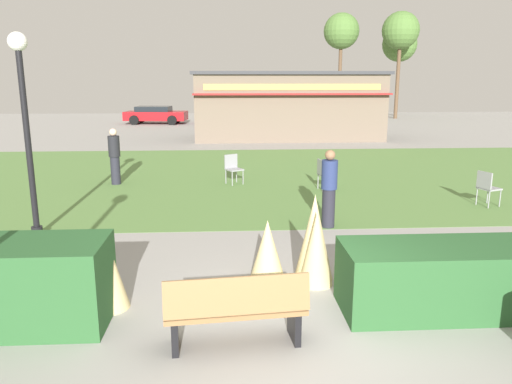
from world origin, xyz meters
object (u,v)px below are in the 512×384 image
Objects in this scene: person_standing at (115,156)px; food_kiosk at (287,105)px; cafe_chair_west at (233,167)px; tree_right_bg at (401,31)px; tree_center_bg at (400,45)px; parked_car_west_slot at (155,114)px; parked_car_east_slot at (310,114)px; cafe_chair_center at (487,186)px; cafe_chair_east at (324,172)px; tree_left_bg at (341,32)px; lamppost_mid at (25,111)px; person_strolling at (329,188)px; parked_car_center_slot at (232,114)px; park_bench at (236,310)px.

food_kiosk is at bearing -28.48° from person_standing.
cafe_chair_west is 0.11× the size of tree_right_bg.
parked_car_west_slot is at bearing -161.87° from tree_center_bg.
parked_car_west_slot is 20.78m from tree_center_bg.
cafe_chair_center is at bearing -88.64° from parked_car_east_slot.
tree_left_bg is at bearing 76.59° from cafe_chair_east.
lamppost_mid is at bearing -113.50° from food_kiosk.
lamppost_mid is 27.14m from parked_car_east_slot.
person_strolling reaches higher than cafe_chair_east.
lamppost_mid reaches higher than parked_car_west_slot.
parked_car_center_slot and parked_car_east_slot have the same top height.
park_bench is 0.24× the size of tree_center_bg.
person_standing is 0.24× the size of tree_center_bg.
tree_left_bg is at bearing -24.37° from person_standing.
food_kiosk is 11.04× the size of cafe_chair_center.
tree_right_bg reaches higher than parked_car_west_slot.
tree_right_bg is at bearing 25.03° from parked_car_east_slot.
cafe_chair_east and cafe_chair_center have the same top height.
parked_car_center_slot is 1.00× the size of parked_car_east_slot.
parked_car_center_slot is at bearing 89.43° from park_bench.
tree_left_bg is at bearing -18.68° from person_strolling.
tree_right_bg reaches higher than tree_center_bg.
parked_car_center_slot is (3.76, 20.20, -0.22)m from person_standing.
food_kiosk reaches higher than person_standing.
tree_left_bg is (6.99, 30.41, 5.79)m from person_strolling.
lamppost_mid is at bearing -99.65° from parked_car_center_slot.
tree_right_bg is at bearing 75.89° from cafe_chair_center.
lamppost_mid reaches higher than cafe_chair_center.
tree_center_bg is at bearing 54.02° from food_kiosk.
lamppost_mid is 2.37× the size of person_strolling.
tree_right_bg is (11.07, 28.37, 5.68)m from person_strolling.
cafe_chair_center is 31.12m from tree_center_bg.
food_kiosk is 12.57m from cafe_chair_east.
cafe_chair_west is 3.57m from person_standing.
parked_car_center_slot is (-1.79, 24.96, -0.22)m from person_strolling.
food_kiosk is 2.26× the size of parked_car_west_slot.
parked_car_west_slot is (-7.71, 21.38, 0.12)m from cafe_chair_east.
food_kiosk is 9.37m from parked_car_center_slot.
parked_car_east_slot is (5.76, 20.32, 0.12)m from cafe_chair_west.
parked_car_center_slot is at bearing 107.64° from food_kiosk.
parked_car_west_slot is (-11.43, 23.43, 0.12)m from cafe_chair_center.
tree_left_bg is (8.78, 5.46, 6.00)m from parked_car_center_slot.
food_kiosk reaches higher than cafe_chair_center.
food_kiosk reaches higher than park_bench.
lamppost_mid is at bearing 131.38° from park_bench.
person_strolling is at bearing -93.68° from food_kiosk.
park_bench is 9.44m from cafe_chair_west.
cafe_chair_west is 0.11× the size of tree_left_bg.
person_strolling is (-4.32, -1.53, 0.33)m from cafe_chair_center.
park_bench is 36.88m from tree_left_bg.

